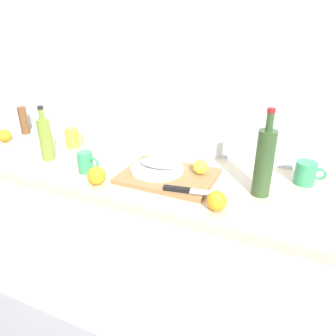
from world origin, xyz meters
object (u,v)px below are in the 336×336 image
at_px(wine_bottle, 264,162).
at_px(orange_0, 97,176).
at_px(white_plate, 157,169).
at_px(olive_oil_bottle, 46,138).
at_px(coffee_mug_2, 73,138).
at_px(cutting_board, 168,176).
at_px(fish_fillet, 157,164).
at_px(coffee_mug_0, 306,173).
at_px(chef_knife, 190,191).
at_px(coffee_mug_1, 86,162).
at_px(pepper_mill, 24,120).
at_px(lemon_0, 200,167).

distance_m(wine_bottle, orange_0, 0.70).
height_order(white_plate, olive_oil_bottle, olive_oil_bottle).
bearing_deg(olive_oil_bottle, coffee_mug_2, 89.45).
xyz_separation_m(white_plate, coffee_mug_2, (-0.59, 0.13, 0.03)).
height_order(cutting_board, olive_oil_bottle, olive_oil_bottle).
height_order(fish_fillet, coffee_mug_0, coffee_mug_0).
xyz_separation_m(chef_knife, olive_oil_bottle, (-0.81, 0.07, 0.08)).
height_order(olive_oil_bottle, coffee_mug_2, olive_oil_bottle).
distance_m(chef_knife, orange_0, 0.41).
bearing_deg(chef_knife, coffee_mug_1, 167.96).
bearing_deg(wine_bottle, pepper_mill, 172.74).
bearing_deg(olive_oil_bottle, wine_bottle, 3.79).
relative_size(coffee_mug_2, orange_0, 1.44).
height_order(wine_bottle, pepper_mill, wine_bottle).
xyz_separation_m(lemon_0, wine_bottle, (0.28, -0.04, 0.09)).
distance_m(olive_oil_bottle, wine_bottle, 1.07).
distance_m(wine_bottle, pepper_mill, 1.51).
relative_size(lemon_0, pepper_mill, 0.40).
bearing_deg(wine_bottle, olive_oil_bottle, -176.21).
relative_size(fish_fillet, coffee_mug_1, 1.65).
bearing_deg(coffee_mug_0, orange_0, -155.63).
distance_m(white_plate, coffee_mug_2, 0.61).
bearing_deg(wine_bottle, coffee_mug_0, 47.33).
bearing_deg(fish_fillet, olive_oil_bottle, -173.56).
distance_m(white_plate, chef_knife, 0.25).
relative_size(cutting_board, pepper_mill, 2.46).
xyz_separation_m(olive_oil_bottle, coffee_mug_0, (1.23, 0.25, -0.06)).
height_order(wine_bottle, orange_0, wine_bottle).
xyz_separation_m(fish_fillet, pepper_mill, (-1.03, 0.19, 0.03)).
relative_size(chef_knife, coffee_mug_1, 2.58).
xyz_separation_m(fish_fillet, lemon_0, (0.19, 0.05, 0.00)).
xyz_separation_m(coffee_mug_0, orange_0, (-0.83, -0.38, -0.01)).
distance_m(olive_oil_bottle, coffee_mug_2, 0.20).
height_order(coffee_mug_2, pepper_mill, pepper_mill).
bearing_deg(fish_fillet, coffee_mug_1, -160.45).
bearing_deg(cutting_board, coffee_mug_1, -165.83).
height_order(chef_knife, orange_0, orange_0).
bearing_deg(orange_0, white_plate, 44.73).
xyz_separation_m(coffee_mug_2, pepper_mill, (-0.44, 0.07, 0.03)).
bearing_deg(lemon_0, white_plate, -166.51).
height_order(cutting_board, fish_fillet, fish_fillet).
bearing_deg(cutting_board, fish_fillet, 164.52).
xyz_separation_m(coffee_mug_2, orange_0, (0.39, -0.32, -0.01)).
distance_m(olive_oil_bottle, coffee_mug_0, 1.25).
bearing_deg(coffee_mug_1, olive_oil_bottle, 170.64).
bearing_deg(orange_0, cutting_board, 34.61).
bearing_deg(chef_knife, fish_fillet, 137.42).
distance_m(coffee_mug_0, coffee_mug_2, 1.23).
distance_m(cutting_board, lemon_0, 0.15).
xyz_separation_m(wine_bottle, coffee_mug_1, (-0.79, -0.12, -0.10)).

